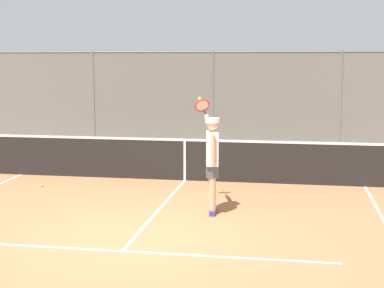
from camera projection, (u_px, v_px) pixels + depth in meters
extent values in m
plane|color=#B76B42|center=(133.00, 239.00, 9.20)|extent=(60.00, 60.00, 0.00)
cube|color=white|center=(122.00, 251.00, 8.60)|extent=(6.24, 0.05, 0.01)
cube|color=white|center=(160.00, 208.00, 11.07)|extent=(0.05, 5.07, 0.01)
cylinder|color=slate|center=(341.00, 102.00, 17.34)|extent=(0.07, 0.07, 2.99)
cylinder|color=slate|center=(213.00, 100.00, 17.97)|extent=(0.07, 0.07, 2.99)
cylinder|color=slate|center=(94.00, 99.00, 18.60)|extent=(0.07, 0.07, 2.99)
cylinder|color=slate|center=(213.00, 52.00, 17.76)|extent=(15.14, 0.05, 0.05)
cube|color=slate|center=(213.00, 100.00, 17.97)|extent=(15.14, 0.02, 2.99)
cube|color=#2D6B33|center=(216.00, 99.00, 18.61)|extent=(18.14, 0.90, 2.94)
cube|color=#ADADA8|center=(212.00, 147.00, 18.00)|extent=(16.14, 0.18, 0.15)
cube|color=black|center=(185.00, 161.00, 13.48)|extent=(10.17, 0.02, 0.91)
cube|color=white|center=(185.00, 140.00, 13.41)|extent=(10.17, 0.04, 0.05)
cube|color=white|center=(185.00, 161.00, 13.48)|extent=(0.05, 0.04, 0.91)
cube|color=navy|center=(212.00, 212.00, 10.58)|extent=(0.15, 0.27, 0.09)
cylinder|color=tan|center=(212.00, 188.00, 10.52)|extent=(0.13, 0.13, 0.80)
cube|color=navy|center=(212.00, 208.00, 10.85)|extent=(0.15, 0.27, 0.09)
cylinder|color=tan|center=(212.00, 185.00, 10.79)|extent=(0.13, 0.13, 0.80)
cube|color=#474C56|center=(212.00, 169.00, 10.61)|extent=(0.28, 0.45, 0.26)
cube|color=white|center=(212.00, 148.00, 10.55)|extent=(0.28, 0.52, 0.58)
cylinder|color=tan|center=(213.00, 150.00, 10.25)|extent=(0.08, 0.08, 0.53)
cylinder|color=tan|center=(209.00, 123.00, 10.95)|extent=(0.25, 0.39, 0.30)
sphere|color=tan|center=(212.00, 124.00, 10.49)|extent=(0.22, 0.22, 0.22)
cylinder|color=white|center=(212.00, 120.00, 10.48)|extent=(0.29, 0.29, 0.08)
cube|color=white|center=(212.00, 121.00, 10.60)|extent=(0.22, 0.23, 0.02)
cylinder|color=black|center=(205.00, 113.00, 11.16)|extent=(0.10, 0.16, 0.13)
torus|color=red|center=(202.00, 106.00, 11.32)|extent=(0.34, 0.29, 0.26)
cylinder|color=silver|center=(202.00, 106.00, 11.32)|extent=(0.28, 0.23, 0.21)
sphere|color=#D6E042|center=(200.00, 99.00, 11.48)|extent=(0.07, 0.07, 0.07)
sphere|color=#C1D138|center=(42.00, 185.00, 12.86)|extent=(0.07, 0.07, 0.07)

